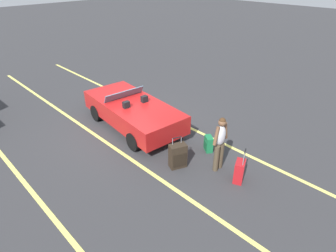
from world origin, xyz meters
name	(u,v)px	position (x,y,z in m)	size (l,w,h in m)	color
ground_plane	(134,126)	(0.00, 0.00, 0.00)	(80.00, 80.00, 0.00)	#333335
lot_line_near	(161,114)	(0.00, -1.36, 0.00)	(18.00, 0.12, 0.01)	#EAE066
lot_line_mid	(103,140)	(0.00, 1.34, 0.00)	(18.00, 0.12, 0.01)	#EAE066
lot_line_far	(20,177)	(0.00, 4.04, 0.00)	(18.00, 0.12, 0.01)	#EAE066
convertible_car	(130,110)	(0.21, -0.02, 0.59)	(4.29, 2.15, 1.24)	red
suitcase_large_black	(178,156)	(-2.76, 0.59, 0.37)	(0.44, 0.55, 0.95)	#2D2319
suitcase_medium_bright	(239,171)	(-4.34, -0.14, 0.31)	(0.38, 0.46, 1.00)	red
suitcase_small_carryon	(208,144)	(-2.87, -0.69, 0.25)	(0.39, 0.36, 0.50)	#19723F
traveler_person	(220,141)	(-3.63, -0.16, 0.93)	(0.23, 0.60, 1.65)	#4C3F2D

